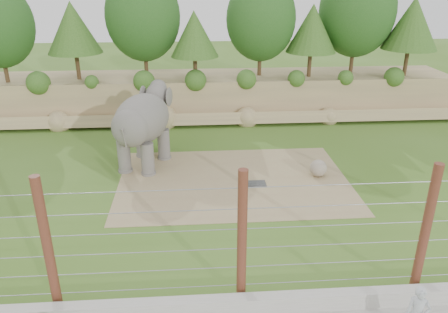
{
  "coord_description": "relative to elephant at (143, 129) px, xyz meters",
  "views": [
    {
      "loc": [
        -1.18,
        -14.16,
        8.47
      ],
      "look_at": [
        0.0,
        2.0,
        1.6
      ],
      "focal_mm": 35.0,
      "sensor_mm": 36.0,
      "label": 1
    }
  ],
  "objects": [
    {
      "name": "stone_ball",
      "position": [
        7.83,
        -1.85,
        -1.38
      ],
      "size": [
        0.76,
        0.76,
        0.76
      ],
      "primitive_type": "sphere",
      "color": "gray",
      "rests_on": "dirt_patch"
    },
    {
      "name": "dirt_patch",
      "position": [
        4.02,
        -2.04,
        -1.77
      ],
      "size": [
        10.0,
        7.0,
        0.02
      ],
      "primitive_type": "cube",
      "color": "tan",
      "rests_on": "ground"
    },
    {
      "name": "barrier_fence",
      "position": [
        3.52,
        -9.54,
        0.22
      ],
      "size": [
        20.26,
        0.26,
        4.0
      ],
      "color": "#4F2619",
      "rests_on": "ground"
    },
    {
      "name": "elephant",
      "position": [
        0.0,
        0.0,
        0.0
      ],
      "size": [
        3.23,
        4.77,
        3.56
      ],
      "primitive_type": null,
      "rotation": [
        0.0,
        0.0,
        -0.34
      ],
      "color": "#5C5753",
      "rests_on": "ground"
    },
    {
      "name": "retaining_wall",
      "position": [
        3.52,
        -10.04,
        -1.53
      ],
      "size": [
        26.0,
        0.35,
        0.5
      ],
      "primitive_type": "cube",
      "color": "#9F9D94",
      "rests_on": "ground"
    },
    {
      "name": "ground",
      "position": [
        3.52,
        -5.04,
        -1.78
      ],
      "size": [
        90.0,
        90.0,
        0.0
      ],
      "primitive_type": "plane",
      "color": "#436C1E",
      "rests_on": "ground"
    },
    {
      "name": "drain_grate",
      "position": [
        4.88,
        -2.44,
        -1.74
      ],
      "size": [
        1.0,
        0.6,
        0.03
      ],
      "primitive_type": "cube",
      "color": "#262628",
      "rests_on": "dirt_patch"
    },
    {
      "name": "back_embankment",
      "position": [
        4.11,
        7.64,
        2.19
      ],
      "size": [
        30.0,
        5.52,
        8.77
      ],
      "color": "#8F7B5A",
      "rests_on": "ground"
    }
  ]
}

